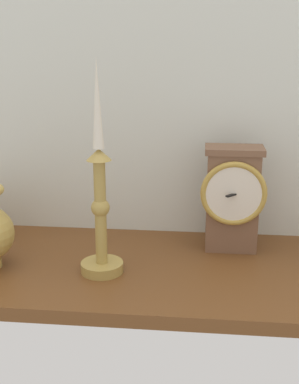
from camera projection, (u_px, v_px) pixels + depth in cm
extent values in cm
cube|color=brown|center=(152.00, 271.00, 94.62)|extent=(100.00, 36.00, 2.40)
cube|color=silver|center=(162.00, 77.00, 102.51)|extent=(120.00, 2.00, 65.00)
cube|color=brown|center=(232.00, 202.00, 99.21)|extent=(9.84, 5.97, 19.26)
cube|color=brown|center=(235.00, 150.00, 96.25)|extent=(11.03, 6.68, 1.20)
torus|color=#B9923C|center=(234.00, 194.00, 95.23)|extent=(12.40, 1.13, 12.40)
cylinder|color=silver|center=(234.00, 194.00, 95.14)|extent=(10.37, 0.40, 10.37)
cube|color=black|center=(234.00, 194.00, 94.85)|extent=(3.15, 3.27, 0.30)
cylinder|color=#AE8F44|center=(102.00, 267.00, 91.33)|extent=(7.55, 7.55, 1.80)
cylinder|color=#AE8F44|center=(101.00, 213.00, 88.38)|extent=(2.04, 2.04, 18.63)
sphere|color=#AE8F44|center=(100.00, 208.00, 88.12)|extent=(3.26, 3.26, 3.26)
cone|color=#AE8F44|center=(99.00, 154.00, 85.41)|extent=(4.26, 4.26, 2.00)
cone|color=silver|center=(97.00, 103.00, 82.96)|extent=(1.91, 1.91, 14.94)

